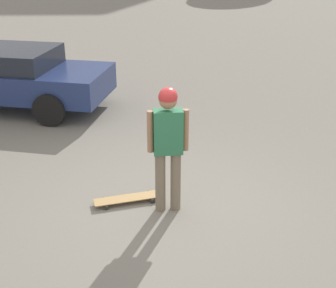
{
  "coord_description": "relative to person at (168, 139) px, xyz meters",
  "views": [
    {
      "loc": [
        -5.56,
        0.16,
        3.48
      ],
      "look_at": [
        0.0,
        0.0,
        0.99
      ],
      "focal_mm": 50.0,
      "sensor_mm": 36.0,
      "label": 1
    }
  ],
  "objects": [
    {
      "name": "skateboard",
      "position": [
        0.19,
        0.56,
        -0.99
      ],
      "size": [
        0.45,
        0.99,
        0.07
      ],
      "rotation": [
        0.0,
        0.0,
        1.82
      ],
      "color": "tan",
      "rests_on": "ground_plane"
    },
    {
      "name": "person",
      "position": [
        0.0,
        0.0,
        0.0
      ],
      "size": [
        0.25,
        0.54,
        1.76
      ],
      "rotation": [
        0.0,
        0.0,
        -1.48
      ],
      "color": "#7A6B56",
      "rests_on": "ground_plane"
    },
    {
      "name": "ground_plane",
      "position": [
        0.0,
        0.0,
        -1.06
      ],
      "size": [
        220.0,
        220.0,
        0.0
      ],
      "primitive_type": "plane",
      "color": "gray"
    },
    {
      "name": "car_parked_near",
      "position": [
        4.33,
        3.41,
        -0.35
      ],
      "size": [
        2.67,
        4.82,
        1.31
      ],
      "rotation": [
        0.0,
        0.0,
        1.35
      ],
      "color": "navy",
      "rests_on": "ground_plane"
    }
  ]
}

